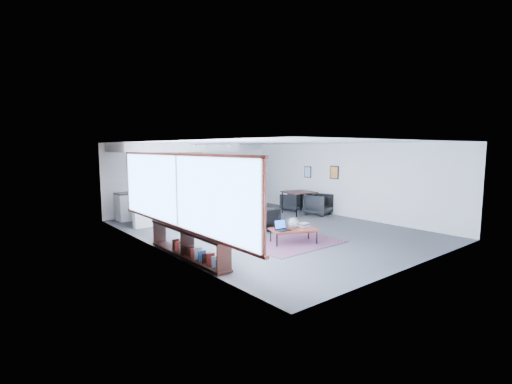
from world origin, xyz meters
TOP-DOWN VIEW (x-y plane):
  - room at (0.00, 0.00)m, footprint 7.02×9.02m
  - window at (-3.46, -0.90)m, footprint 0.10×5.95m
  - console at (-3.30, -1.05)m, footprint 0.35×3.00m
  - kitchenette at (-1.20, 3.71)m, footprint 4.20×1.96m
  - doorway at (2.30, 4.42)m, footprint 1.10×0.12m
  - track_light at (-0.59, 2.20)m, footprint 1.60×0.07m
  - wall_art_lower at (3.47, 0.40)m, footprint 0.03×0.38m
  - wall_art_upper at (3.47, 1.70)m, footprint 0.03×0.34m
  - kilim_rug at (-0.57, -1.59)m, footprint 2.46×1.69m
  - coffee_table at (-0.57, -1.59)m, footprint 1.30×1.04m
  - laptop at (-0.90, -1.50)m, footprint 0.37×0.31m
  - ceramic_pot at (-0.52, -1.55)m, footprint 0.28×0.28m
  - book_stack at (-0.13, -1.53)m, footprint 0.30×0.24m
  - coaster at (-0.54, -1.83)m, footprint 0.14×0.14m
  - armchair_left at (-1.53, 0.04)m, footprint 0.88×0.86m
  - armchair_right at (-0.20, 0.04)m, footprint 0.73×0.68m
  - floor_lamp at (-0.44, 0.99)m, footprint 0.54×0.54m
  - dining_table at (2.58, 1.29)m, footprint 1.13×1.13m
  - dining_chair_near at (3.00, 0.71)m, footprint 0.86×0.83m
  - dining_chair_far at (3.00, 2.11)m, footprint 0.76×0.74m
  - microwave at (-0.63, 4.15)m, footprint 0.56×0.32m

SIDE VIEW (x-z plane):
  - kilim_rug at x=-0.57m, z-range 0.00..0.01m
  - dining_chair_far at x=3.00m, z-range 0.00..0.62m
  - console at x=-3.30m, z-range -0.07..0.73m
  - coffee_table at x=-0.57m, z-range 0.16..0.54m
  - armchair_left at x=-1.53m, z-range 0.00..0.70m
  - dining_chair_near at x=3.00m, z-range 0.00..0.72m
  - armchair_right at x=-0.20m, z-range 0.00..0.75m
  - coaster at x=-0.54m, z-range 0.38..0.38m
  - book_stack at x=-0.13m, z-range 0.37..0.46m
  - laptop at x=-0.90m, z-range 0.32..0.58m
  - ceramic_pot at x=-0.52m, z-range 0.38..0.65m
  - dining_table at x=2.58m, z-range 0.35..1.19m
  - doorway at x=2.30m, z-range 0.00..2.15m
  - microwave at x=-0.63m, z-range 0.93..1.31m
  - floor_lamp at x=-0.44m, z-range 0.53..1.95m
  - room at x=0.00m, z-range -0.01..2.61m
  - kitchenette at x=-1.20m, z-range 0.08..2.68m
  - window at x=-3.46m, z-range 0.63..2.29m
  - wall_art_upper at x=3.47m, z-range 1.28..1.72m
  - wall_art_lower at x=3.47m, z-range 1.31..1.79m
  - track_light at x=-0.59m, z-range 2.45..2.60m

